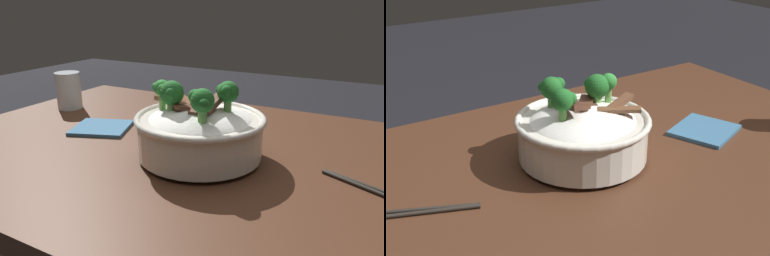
# 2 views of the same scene
# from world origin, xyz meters

# --- Properties ---
(dining_table) EXTENTS (1.13, 0.77, 0.80)m
(dining_table) POSITION_xyz_m (0.00, 0.00, 0.65)
(dining_table) COLOR #472819
(dining_table) RESTS_ON ground
(rice_bowl) EXTENTS (0.25, 0.25, 0.16)m
(rice_bowl) POSITION_xyz_m (-0.05, 0.04, 0.86)
(rice_bowl) COLOR silver
(rice_bowl) RESTS_ON dining_table
(chopsticks_pair) EXTENTS (0.21, 0.10, 0.01)m
(chopsticks_pair) POSITION_xyz_m (-0.38, 0.03, 0.80)
(chopsticks_pair) COLOR #28231E
(chopsticks_pair) RESTS_ON dining_table
(folded_napkin) EXTENTS (0.16, 0.15, 0.01)m
(folded_napkin) POSITION_xyz_m (0.23, 0.00, 0.80)
(folded_napkin) COLOR #386689
(folded_napkin) RESTS_ON dining_table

